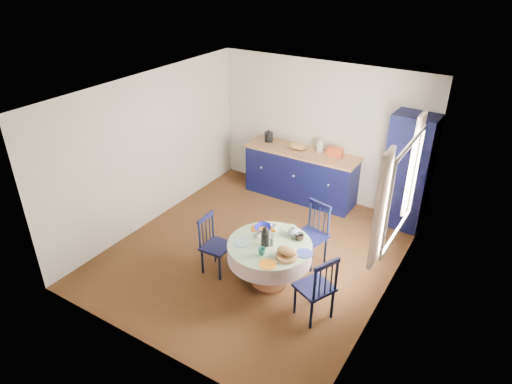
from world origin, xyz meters
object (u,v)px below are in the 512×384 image
cobalt_bowl (264,228)px  mug_b (262,252)px  mug_c (300,237)px  kitchen_counter (301,173)px  dining_table (270,251)px  mug_d (273,227)px  chair_left (214,244)px  pantry_cabinet (408,172)px  chair_right (317,287)px  chair_far (312,234)px  mug_a (257,236)px

cobalt_bowl → mug_b: bearing=-61.7°
mug_c → kitchen_counter: bearing=116.1°
dining_table → mug_d: dining_table is taller
kitchen_counter → mug_b: kitchen_counter is taller
kitchen_counter → chair_left: (-0.04, -2.63, -0.04)m
kitchen_counter → mug_d: 2.30m
chair_left → dining_table: bearing=-83.3°
dining_table → pantry_cabinet: bearing=67.2°
chair_right → cobalt_bowl: (-1.05, 0.49, 0.24)m
mug_b → chair_far: bearing=78.7°
chair_far → cobalt_bowl: (-0.49, -0.56, 0.24)m
chair_left → mug_b: chair_left is taller
mug_b → cobalt_bowl: (-0.28, 0.51, -0.02)m
chair_left → mug_c: 1.24m
kitchen_counter → mug_c: kitchen_counter is taller
mug_d → kitchen_counter: bearing=106.8°
kitchen_counter → dining_table: size_ratio=1.80×
chair_right → mug_a: bearing=-79.8°
dining_table → mug_a: (-0.22, 0.03, 0.16)m
chair_right → mug_d: size_ratio=10.67×
pantry_cabinet → chair_far: 1.99m
mug_a → mug_c: size_ratio=0.91×
kitchen_counter → chair_right: kitchen_counter is taller
kitchen_counter → chair_left: 2.63m
chair_right → mug_a: 1.09m
chair_left → chair_far: 1.43m
chair_right → chair_far: bearing=-126.9°
dining_table → chair_left: bearing=-171.9°
chair_left → chair_right: (1.65, -0.12, 0.03)m
mug_c → mug_d: bearing=175.3°
kitchen_counter → mug_c: size_ratio=17.23×
cobalt_bowl → kitchen_counter: bearing=103.7°
dining_table → mug_a: size_ratio=10.51×
mug_d → cobalt_bowl: (-0.11, -0.08, -0.01)m
kitchen_counter → cobalt_bowl: size_ratio=8.60×
chair_far → mug_b: 1.12m
kitchen_counter → chair_far: (1.04, -1.70, -0.00)m
chair_left → chair_right: chair_right is taller
kitchen_counter → mug_b: bearing=-73.7°
pantry_cabinet → cobalt_bowl: size_ratio=7.91×
kitchen_counter → mug_c: bearing=-64.2°
pantry_cabinet → mug_a: 2.84m
mug_b → cobalt_bowl: 0.58m
chair_far → mug_d: bearing=-114.7°
mug_a → cobalt_bowl: mug_a is taller
chair_right → mug_d: 1.13m
pantry_cabinet → mug_b: (-1.05, -2.81, -0.23)m
cobalt_bowl → dining_table: bearing=-44.7°
kitchen_counter → mug_a: 2.56m
chair_far → mug_d: (-0.38, -0.48, 0.25)m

